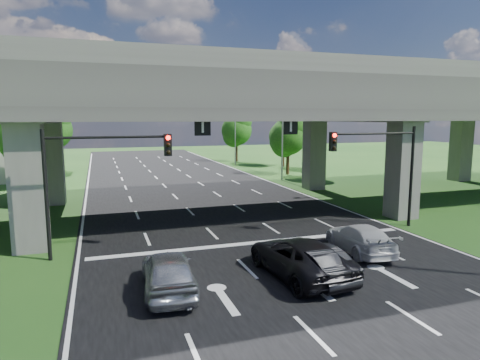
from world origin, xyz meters
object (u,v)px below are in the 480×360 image
streetlight_beyond (232,122)px  signal_right (382,158)px  car_dark (312,262)px  car_trailing (300,257)px  car_white (360,238)px  car_silver (169,271)px  signal_left (96,168)px  streetlight_far (279,124)px

streetlight_beyond → signal_right: bearing=-93.6°
streetlight_beyond → car_dark: streetlight_beyond is taller
car_trailing → streetlight_beyond: bearing=-107.6°
car_white → signal_right: bearing=-130.7°
streetlight_beyond → car_dark: 43.43m
car_trailing → car_white: bearing=-159.4°
car_silver → car_dark: car_silver is taller
car_silver → car_trailing: 5.40m
car_silver → car_dark: (5.66, -0.59, -0.07)m
signal_left → car_silver: (2.42, -5.34, -3.36)m
streetlight_far → car_white: size_ratio=2.14×
car_silver → car_trailing: (5.40, -0.02, -0.02)m
streetlight_far → car_white: 24.80m
car_dark → car_silver: bearing=-12.9°
signal_left → car_white: 12.95m
car_white → signal_left: bearing=-10.3°
car_silver → car_trailing: bearing=-176.0°
streetlight_beyond → car_silver: (-15.50, -41.40, -5.03)m
signal_right → car_white: (-3.67, -3.47, -3.48)m
signal_right → car_white: 6.13m
car_silver → car_dark: bearing=178.2°
car_silver → car_white: car_silver is taller
streetlight_beyond → car_trailing: size_ratio=1.79×
signal_right → car_trailing: 10.07m
signal_right → car_dark: bearing=-141.9°
signal_right → car_trailing: (-7.83, -5.36, -3.38)m
signal_right → streetlight_far: streetlight_far is taller
signal_right → streetlight_far: size_ratio=0.60×
streetlight_far → car_white: bearing=-104.2°
signal_left → streetlight_far: bearing=48.2°
signal_right → car_white: size_ratio=1.29×
car_dark → streetlight_beyond: bearing=-110.1°
signal_left → streetlight_far: streetlight_far is taller
signal_left → streetlight_beyond: streetlight_beyond is taller
streetlight_far → streetlight_beyond: same height
signal_right → car_silver: 14.65m
streetlight_beyond → car_silver: bearing=-110.5°
streetlight_beyond → car_silver: streetlight_beyond is taller
car_dark → car_white: 4.61m
car_white → car_dark: bearing=38.2°
signal_right → streetlight_beyond: size_ratio=0.60×
streetlight_far → streetlight_beyond: (0.00, 16.00, 0.00)m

